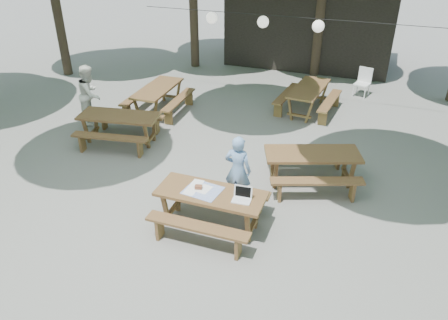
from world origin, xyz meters
The scene contains 13 objects.
ground centered at (0.00, 0.00, 0.00)m, with size 80.00×80.00×0.00m, color slate.
pavilion centered at (0.50, 10.50, 1.40)m, with size 6.00×3.00×2.80m, color black.
main_picnic_table centered at (0.70, -0.49, 0.39)m, with size 2.00×1.58×0.75m.
picnic_table_nw centered at (-2.75, 1.95, 0.39)m, with size 2.13×1.87×0.75m.
picnic_table_ne centered at (2.18, 1.65, 0.39)m, with size 2.33×2.14×0.75m.
picnic_table_far_w centered at (-2.76, 4.05, 0.39)m, with size 1.64×2.02×0.75m.
picnic_table_far_e centered at (1.38, 5.56, 0.39)m, with size 1.76×2.07×0.75m.
woman centered at (0.91, 0.43, 0.74)m, with size 0.54×0.36×1.49m, color #749DD3.
second_person centered at (-4.16, 2.77, 0.82)m, with size 0.80×0.62×1.64m, color white.
plastic_chair centered at (2.78, 7.41, 0.26)m, with size 0.54×0.54×0.90m.
laptop centered at (1.30, -0.51, 0.81)m, with size 0.35×0.28×0.24m.
tabletop_clutter centered at (0.51, -0.48, 0.76)m, with size 0.71×0.63×0.08m.
paper_lanterns centered at (-0.19, 6.00, 2.40)m, with size 9.00×0.34×0.38m.
Camera 1 is at (3.19, -6.60, 5.19)m, focal length 35.00 mm.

